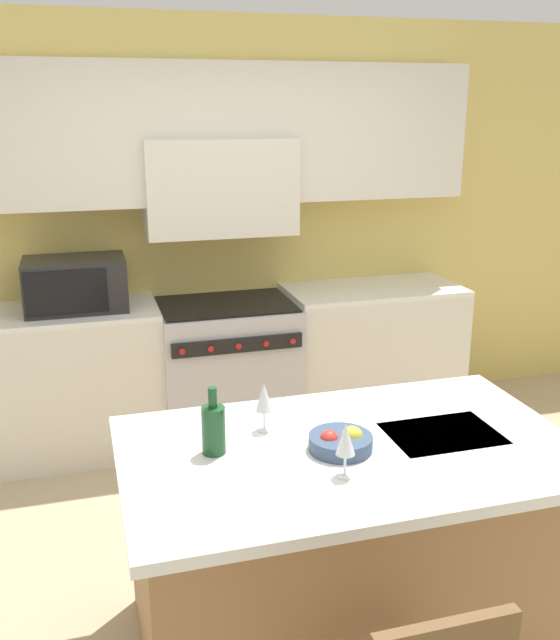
% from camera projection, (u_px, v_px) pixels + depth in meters
% --- Properties ---
extents(ground_plane, '(10.00, 10.00, 0.00)m').
position_uv_depth(ground_plane, '(309.00, 594.00, 3.27)').
color(ground_plane, tan).
extents(back_cabinetry, '(10.00, 0.46, 2.70)m').
position_uv_depth(back_cabinetry, '(215.00, 194.00, 4.65)').
color(back_cabinetry, '#DBC166').
rests_on(back_cabinetry, ground_plane).
extents(back_counter, '(3.28, 0.62, 0.95)m').
position_uv_depth(back_counter, '(227.00, 367.00, 4.75)').
color(back_counter, silver).
rests_on(back_counter, ground_plane).
extents(range_stove, '(0.88, 0.70, 0.92)m').
position_uv_depth(range_stove, '(227.00, 370.00, 4.73)').
color(range_stove, '#B7B7BC').
rests_on(range_stove, ground_plane).
extents(microwave, '(0.60, 0.39, 0.32)m').
position_uv_depth(microwave, '(75.00, 284.00, 4.31)').
color(microwave, black).
rests_on(microwave, back_counter).
extents(kitchen_island, '(1.75, 1.05, 0.90)m').
position_uv_depth(kitchen_island, '(347.00, 546.00, 2.86)').
color(kitchen_island, olive).
rests_on(kitchen_island, ground_plane).
extents(wine_bottle, '(0.09, 0.09, 0.26)m').
position_uv_depth(wine_bottle, '(214.00, 428.00, 2.65)').
color(wine_bottle, '#194723').
rests_on(wine_bottle, kitchen_island).
extents(wine_glass_near, '(0.07, 0.07, 0.20)m').
position_uv_depth(wine_glass_near, '(346.00, 441.00, 2.47)').
color(wine_glass_near, white).
rests_on(wine_glass_near, kitchen_island).
extents(wine_glass_far, '(0.07, 0.07, 0.20)m').
position_uv_depth(wine_glass_far, '(264.00, 399.00, 2.82)').
color(wine_glass_far, white).
rests_on(wine_glass_far, kitchen_island).
extents(fruit_bowl, '(0.24, 0.24, 0.09)m').
position_uv_depth(fruit_bowl, '(341.00, 442.00, 2.69)').
color(fruit_bowl, '#384C6B').
rests_on(fruit_bowl, kitchen_island).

